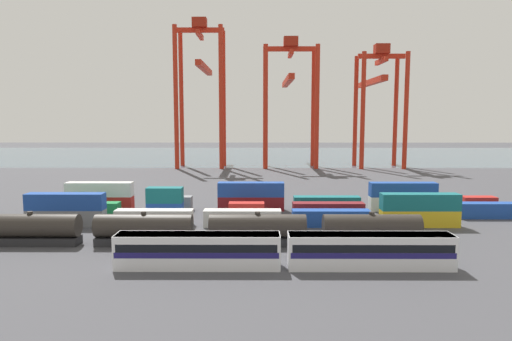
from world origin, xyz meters
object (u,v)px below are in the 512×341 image
object	(u,v)px
shipping_container_10	(247,210)
passenger_train	(284,249)
shipping_container_16	(100,203)
shipping_container_21	(327,203)
freight_tank_row	(201,229)
gantry_crane_central	(290,90)
shipping_container_8	(165,210)
shipping_container_19	(251,203)
shipping_container_18	(175,203)
shipping_container_11	(328,210)
gantry_crane_west	(201,80)
shipping_container_4	(331,218)
shipping_container_0	(66,218)
gantry_crane_east	(378,93)

from	to	relation	value
shipping_container_10	passenger_train	bearing A→B (deg)	-79.38
shipping_container_10	shipping_container_16	distance (m)	27.92
passenger_train	shipping_container_21	world-z (taller)	passenger_train
freight_tank_row	shipping_container_16	world-z (taller)	freight_tank_row
gantry_crane_central	shipping_container_8	bearing A→B (deg)	-107.51
shipping_container_19	gantry_crane_central	bearing A→B (deg)	81.14
freight_tank_row	shipping_container_16	bearing A→B (deg)	132.98
shipping_container_18	shipping_container_11	bearing A→B (deg)	-12.84
shipping_container_11	gantry_crane_central	xyz separation A→B (m)	(-0.96, 85.18, 25.66)
shipping_container_10	gantry_crane_west	bearing A→B (deg)	102.01
freight_tank_row	shipping_container_4	bearing A→B (deg)	29.41
shipping_container_0	shipping_container_4	world-z (taller)	same
shipping_container_0	shipping_container_18	distance (m)	19.42
shipping_container_18	gantry_crane_east	distance (m)	100.11
passenger_train	shipping_container_8	distance (m)	32.30
freight_tank_row	shipping_container_16	size ratio (longest dim) A/B	4.82
shipping_container_0	shipping_container_10	bearing A→B (deg)	12.38
shipping_container_11	passenger_train	bearing A→B (deg)	-108.93
passenger_train	gantry_crane_central	bearing A→B (deg)	85.87
shipping_container_8	shipping_container_10	size ratio (longest dim) A/B	1.00
shipping_container_10	shipping_container_11	bearing A→B (deg)	0.00
gantry_crane_west	gantry_crane_central	size ratio (longest dim) A/B	1.14
shipping_container_8	shipping_container_11	size ratio (longest dim) A/B	0.50
shipping_container_0	gantry_crane_west	distance (m)	95.46
shipping_container_8	gantry_crane_central	bearing A→B (deg)	72.49
shipping_container_19	shipping_container_10	bearing A→B (deg)	-95.98
shipping_container_0	gantry_crane_central	world-z (taller)	gantry_crane_central
freight_tank_row	shipping_container_21	size ratio (longest dim) A/B	4.82
shipping_container_19	freight_tank_row	bearing A→B (deg)	-105.28
shipping_container_4	shipping_container_18	bearing A→B (deg)	155.07
shipping_container_0	shipping_container_11	distance (m)	42.60
shipping_container_4	shipping_container_16	bearing A→B (deg)	163.02
shipping_container_4	gantry_crane_east	xyz separation A→B (m)	(30.46, 90.90, 24.43)
shipping_container_18	gantry_crane_central	xyz separation A→B (m)	(26.24, 78.98, 25.66)
shipping_container_11	gantry_crane_east	bearing A→B (deg)	70.55
shipping_container_18	shipping_container_21	xyz separation A→B (m)	(27.87, 0.00, 0.00)
shipping_container_10	shipping_container_8	bearing A→B (deg)	180.00
gantry_crane_central	freight_tank_row	bearing A→B (deg)	-100.34
shipping_container_21	gantry_crane_west	size ratio (longest dim) A/B	0.24
shipping_container_18	shipping_container_19	xyz separation A→B (m)	(13.93, 0.00, 0.00)
shipping_container_18	gantry_crane_central	bearing A→B (deg)	71.62
shipping_container_11	shipping_container_21	xyz separation A→B (m)	(0.67, 6.20, 0.00)
freight_tank_row	shipping_container_18	bearing A→B (deg)	108.22
freight_tank_row	shipping_container_19	size ratio (longest dim) A/B	4.82
shipping_container_16	freight_tank_row	bearing A→B (deg)	-47.02
shipping_container_18	gantry_crane_east	size ratio (longest dim) A/B	0.14
shipping_container_8	passenger_train	bearing A→B (deg)	-54.32
shipping_container_8	shipping_container_19	bearing A→B (deg)	23.05
passenger_train	gantry_crane_west	bearing A→B (deg)	101.68
shipping_container_4	freight_tank_row	bearing A→B (deg)	-150.59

